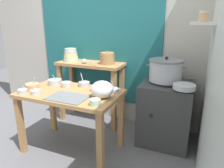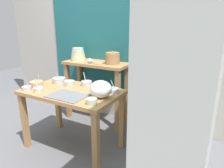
% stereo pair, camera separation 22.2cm
% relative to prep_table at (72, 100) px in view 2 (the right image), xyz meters
% --- Properties ---
extents(ground_plane, '(9.00, 9.00, 0.00)m').
position_rel_prep_table_xyz_m(ground_plane, '(0.02, -0.08, -0.61)').
color(ground_plane, slate).
extents(wall_back, '(4.40, 0.12, 2.60)m').
position_rel_prep_table_xyz_m(wall_back, '(0.10, 1.01, 0.69)').
color(wall_back, '#B2ADA3').
rests_on(wall_back, ground).
extents(wall_right, '(0.30, 3.20, 2.60)m').
position_rel_prep_table_xyz_m(wall_right, '(1.42, 0.12, 0.69)').
color(wall_right, silver).
rests_on(wall_right, ground).
extents(prep_table, '(1.10, 0.66, 0.72)m').
position_rel_prep_table_xyz_m(prep_table, '(0.00, 0.00, 0.00)').
color(prep_table, '#B27F4C').
rests_on(prep_table, ground).
extents(back_shelf_table, '(0.96, 0.40, 0.90)m').
position_rel_prep_table_xyz_m(back_shelf_table, '(-0.16, 0.75, 0.07)').
color(back_shelf_table, '#B27F4C').
rests_on(back_shelf_table, ground).
extents(stove_block, '(0.60, 0.61, 0.78)m').
position_rel_prep_table_xyz_m(stove_block, '(0.96, 0.62, -0.23)').
color(stove_block, '#383838').
rests_on(stove_block, ground).
extents(steamer_pot, '(0.45, 0.41, 0.29)m').
position_rel_prep_table_xyz_m(steamer_pot, '(0.92, 0.64, 0.30)').
color(steamer_pot, '#B7BABF').
rests_on(steamer_pot, stove_block).
extents(clay_pot, '(0.20, 0.20, 0.18)m').
position_rel_prep_table_xyz_m(clay_pot, '(0.11, 0.75, 0.37)').
color(clay_pot, '#A37A4C').
rests_on(clay_pot, back_shelf_table).
extents(bowl_stack_enamel, '(0.22, 0.22, 0.19)m').
position_rel_prep_table_xyz_m(bowl_stack_enamel, '(-0.47, 0.75, 0.37)').
color(bowl_stack_enamel, '#B7D1AD').
rests_on(bowl_stack_enamel, back_shelf_table).
extents(ladle, '(0.26, 0.10, 0.07)m').
position_rel_prep_table_xyz_m(ladle, '(-0.18, 0.64, 0.33)').
color(ladle, '#B7BABF').
rests_on(ladle, back_shelf_table).
extents(serving_tray, '(0.40, 0.28, 0.01)m').
position_rel_prep_table_xyz_m(serving_tray, '(0.09, -0.17, 0.12)').
color(serving_tray, slate).
rests_on(serving_tray, prep_table).
extents(plastic_bag, '(0.23, 0.22, 0.18)m').
position_rel_prep_table_xyz_m(plastic_bag, '(0.40, -0.03, 0.20)').
color(plastic_bag, white).
rests_on(plastic_bag, prep_table).
extents(wide_pan, '(0.24, 0.24, 0.05)m').
position_rel_prep_table_xyz_m(wide_pan, '(1.16, 0.40, 0.20)').
color(wide_pan, '#B7BABF').
rests_on(wide_pan, stove_block).
extents(prep_bowl_0, '(0.10, 0.10, 0.06)m').
position_rel_prep_table_xyz_m(prep_bowl_0, '(0.43, -0.23, 0.14)').
color(prep_bowl_0, '#B7D1AD').
rests_on(prep_bowl_0, prep_table).
extents(prep_bowl_1, '(0.13, 0.13, 0.14)m').
position_rel_prep_table_xyz_m(prep_bowl_1, '(0.44, 0.17, 0.14)').
color(prep_bowl_1, '#B7BABF').
rests_on(prep_bowl_1, prep_table).
extents(prep_bowl_2, '(0.14, 0.14, 0.06)m').
position_rel_prep_table_xyz_m(prep_bowl_2, '(0.26, 0.15, 0.14)').
color(prep_bowl_2, '#B7BABF').
rests_on(prep_bowl_2, prep_table).
extents(prep_bowl_3, '(0.12, 0.12, 0.06)m').
position_rel_prep_table_xyz_m(prep_bowl_3, '(-0.14, 0.13, 0.14)').
color(prep_bowl_3, '#B7BABF').
rests_on(prep_bowl_3, prep_table).
extents(prep_bowl_4, '(0.16, 0.16, 0.14)m').
position_rel_prep_table_xyz_m(prep_bowl_4, '(-0.32, 0.15, 0.15)').
color(prep_bowl_4, '#B7BABF').
rests_on(prep_bowl_4, prep_table).
extents(prep_bowl_5, '(0.13, 0.13, 0.16)m').
position_rel_prep_table_xyz_m(prep_bowl_5, '(0.04, 0.23, 0.14)').
color(prep_bowl_5, '#B7BABF').
rests_on(prep_bowl_5, prep_table).
extents(prep_bowl_6, '(0.15, 0.15, 0.14)m').
position_rel_prep_table_xyz_m(prep_bowl_6, '(-0.44, -0.10, 0.15)').
color(prep_bowl_6, tan).
rests_on(prep_bowl_6, prep_table).
extents(prep_bowl_7, '(0.11, 0.11, 0.14)m').
position_rel_prep_table_xyz_m(prep_bowl_7, '(-0.30, -0.21, 0.14)').
color(prep_bowl_7, '#B7BABF').
rests_on(prep_bowl_7, prep_table).
extents(prep_bowl_8, '(0.11, 0.11, 0.17)m').
position_rel_prep_table_xyz_m(prep_bowl_8, '(-0.45, -0.24, 0.14)').
color(prep_bowl_8, '#B7BABF').
rests_on(prep_bowl_8, prep_table).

